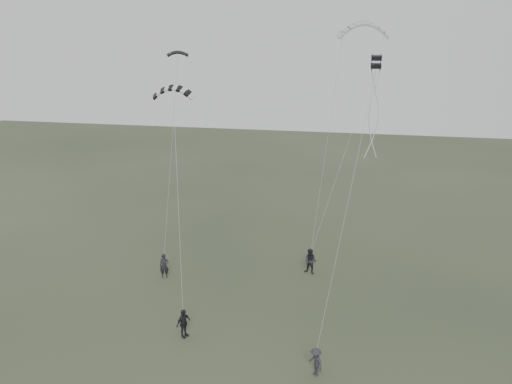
% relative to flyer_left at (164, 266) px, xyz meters
% --- Properties ---
extents(ground, '(140.00, 140.00, 0.00)m').
position_rel_flyer_left_xyz_m(ground, '(6.08, -5.78, -0.94)').
color(ground, '#2D3826').
rests_on(ground, ground).
extents(flyer_left, '(0.80, 0.67, 1.88)m').
position_rel_flyer_left_xyz_m(flyer_left, '(0.00, 0.00, 0.00)').
color(flyer_left, black).
rests_on(flyer_left, ground).
extents(flyer_right, '(1.15, 1.02, 1.97)m').
position_rel_flyer_left_xyz_m(flyer_right, '(10.57, 2.96, 0.05)').
color(flyer_right, black).
rests_on(flyer_right, ground).
extents(flyer_center, '(0.87, 1.14, 1.80)m').
position_rel_flyer_left_xyz_m(flyer_center, '(4.08, -7.09, -0.04)').
color(flyer_center, black).
rests_on(flyer_center, ground).
extents(flyer_far, '(1.11, 1.18, 1.60)m').
position_rel_flyer_left_xyz_m(flyer_far, '(12.12, -9.04, -0.14)').
color(flyer_far, '#28282D').
rests_on(flyer_far, ground).
extents(kite_dark_small, '(1.70, 1.15, 0.64)m').
position_rel_flyer_left_xyz_m(kite_dark_small, '(-0.11, 5.09, 15.21)').
color(kite_dark_small, black).
rests_on(kite_dark_small, flyer_left).
extents(kite_pale_large, '(4.09, 1.93, 1.79)m').
position_rel_flyer_left_xyz_m(kite_pale_large, '(13.45, 9.11, 17.27)').
color(kite_pale_large, '#A8AAAE').
rests_on(kite_pale_large, flyer_right).
extents(kite_striped, '(2.71, 1.27, 1.23)m').
position_rel_flyer_left_xyz_m(kite_striped, '(2.03, -1.70, 13.23)').
color(kite_striped, black).
rests_on(kite_striped, flyer_center).
extents(kite_box, '(0.59, 0.66, 0.74)m').
position_rel_flyer_left_xyz_m(kite_box, '(14.32, -1.95, 14.92)').
color(kite_box, black).
rests_on(kite_box, flyer_far).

